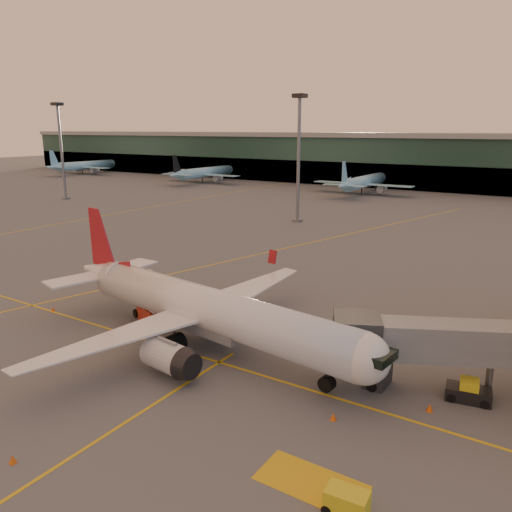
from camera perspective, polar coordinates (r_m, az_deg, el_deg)
The scene contains 15 objects.
ground at distance 42.37m, azimuth -13.96°, elevation -12.64°, with size 600.00×600.00×0.00m, color #4C4F54.
taxi_markings at distance 80.66m, azimuth 5.53°, elevation 0.73°, with size 100.12×173.00×0.01m.
terminal at distance 169.90m, azimuth 23.31°, elevation 9.79°, with size 400.00×20.00×17.60m.
mast_west_far at distance 147.00m, azimuth -21.41°, elevation 11.82°, with size 2.40×2.40×25.60m.
mast_west_near at distance 103.41m, azimuth 4.91°, elevation 12.06°, with size 2.40×2.40×25.60m.
distant_aircraft_row at distance 152.81m, azimuth 13.64°, elevation 6.85°, with size 290.00×34.00×13.00m.
main_airplane at distance 44.35m, azimuth -6.20°, elevation -6.03°, with size 36.12×32.67×10.91m.
jet_bridge at distance 40.59m, azimuth 27.25°, elevation -9.26°, with size 22.60×12.91×5.54m.
catering_truck at distance 51.63m, azimuth -11.78°, elevation -4.48°, with size 6.23×4.29×4.44m.
gpu_cart at distance 28.42m, azimuth 10.31°, elevation -26.00°, with size 2.30×1.48×1.29m.
pushback_tug at distance 39.97m, azimuth 23.12°, elevation -14.13°, with size 3.30×2.13×1.59m.
cone_nose at distance 37.86m, azimuth 19.24°, elevation -16.04°, with size 0.45×0.45×0.57m.
cone_tail at distance 57.79m, azimuth -22.17°, elevation -5.63°, with size 0.38×0.38×0.48m.
cone_wing_right at distance 34.42m, azimuth -26.07°, elevation -20.14°, with size 0.42×0.42×0.53m.
cone_fwd at distance 35.41m, azimuth 8.83°, elevation -17.66°, with size 0.42×0.42×0.53m.
Camera 1 is at (28.08, -25.47, 18.94)m, focal length 35.00 mm.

